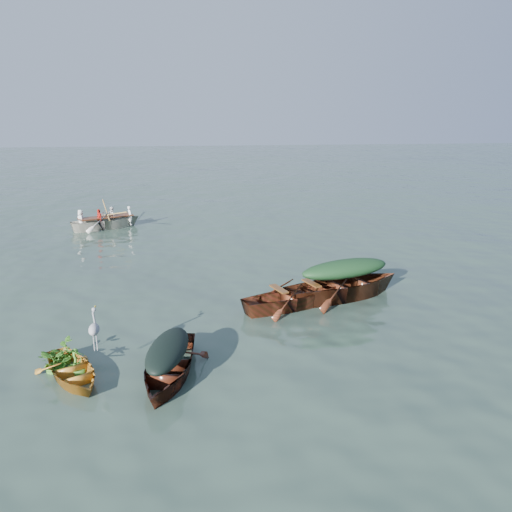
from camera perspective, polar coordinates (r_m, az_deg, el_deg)
The scene contains 13 objects.
ground at distance 14.01m, azimuth -1.17°, elevation -5.94°, with size 140.00×140.00×0.00m, color #33483D.
yellow_dinghy at distance 11.18m, azimuth -20.21°, elevation -13.03°, with size 1.15×2.65×0.68m, color #B87C23.
dark_covered_boat at distance 10.74m, azimuth -9.90°, elevation -13.49°, with size 1.37×3.69×0.92m, color #421C0F.
green_tarp_boat at distance 14.93m, azimuth 9.98°, elevation -4.77°, with size 1.60×5.15×1.25m, color #4A1C11.
open_wooden_boat at distance 14.11m, azimuth 4.48°, elevation -5.82°, with size 1.36×4.37×1.02m, color maroon.
rowed_boat at distance 24.45m, azimuth -16.68°, elevation 3.02°, with size 1.34×4.47×1.07m, color silver.
dark_tarp_cover at distance 10.43m, azimuth -10.08°, elevation -10.33°, with size 0.75×2.03×0.40m, color black.
green_tarp_cover at distance 14.64m, azimuth 10.15°, elevation -1.53°, with size 0.88×2.83×0.52m, color black.
thwart_benches at distance 13.92m, azimuth 4.53°, elevation -3.80°, with size 0.82×2.19×0.04m, color #532F13, non-canonical shape.
heron at distance 11.02m, azimuth -17.96°, elevation -8.60°, with size 0.28×0.40×0.92m, color #A0A2A9, non-canonical shape.
dinghy_weeds at distance 11.39m, azimuth -21.27°, elevation -8.99°, with size 0.70×0.90×0.60m, color #30711D.
rowers at distance 24.27m, azimuth -16.85°, elevation 5.13°, with size 1.21×3.13×0.76m, color silver.
oars at distance 24.33m, azimuth -16.78°, elevation 4.32°, with size 2.60×0.60×0.06m, color olive, non-canonical shape.
Camera 1 is at (-1.45, -12.90, 5.27)m, focal length 35.00 mm.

